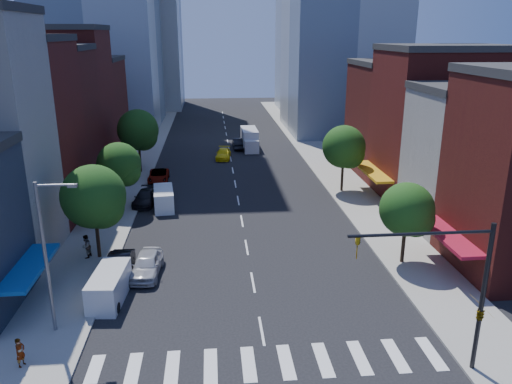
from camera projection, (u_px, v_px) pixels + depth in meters
ground at (262, 331)px, 29.24m from camera, size 220.00×220.00×0.00m
sidewalk_left at (137, 164)px, 66.07m from camera, size 5.00×120.00×0.15m
sidewalk_right at (323, 160)px, 68.24m from camera, size 5.00×120.00×0.15m
crosswalk at (267, 363)px, 26.39m from camera, size 19.00×3.00×0.01m
bldg_left_2 at (4, 135)px, 44.42m from camera, size 12.00×9.00×16.00m
bldg_left_3 at (36, 124)px, 52.64m from camera, size 12.00×8.00×15.00m
bldg_left_4 at (58, 104)px, 60.40m from camera, size 12.00×9.00×17.00m
bldg_left_5 at (79, 109)px, 70.02m from camera, size 12.00×10.00×13.00m
bldg_right_1 at (484, 161)px, 43.46m from camera, size 12.00×8.00×12.00m
bldg_right_2 at (440, 126)px, 51.54m from camera, size 12.00×10.00×15.00m
bldg_right_3 at (403, 120)px, 61.33m from camera, size 12.00×10.00×13.00m
traffic_signal at (472, 299)px, 24.57m from camera, size 7.24×2.24×8.00m
streetlight at (48, 249)px, 27.55m from camera, size 2.25×0.25×9.00m
tree_left_near at (96, 199)px, 37.13m from camera, size 4.80×4.80×7.30m
tree_left_mid at (121, 166)px, 47.67m from camera, size 4.20×4.20×6.65m
tree_left_far at (139, 132)px, 60.74m from camera, size 5.00×5.00×7.75m
tree_right_near at (409, 212)px, 36.49m from camera, size 4.00×4.00×6.20m
tree_right_far at (345, 149)px, 53.36m from camera, size 4.60×4.60×7.20m
parked_car_front at (147, 264)px, 35.81m from camera, size 2.25×4.91×1.63m
parked_car_second at (119, 266)px, 35.71m from camera, size 1.76×4.61×1.50m
parked_car_third at (159, 176)px, 58.43m from camera, size 2.42×5.03×1.38m
parked_car_rear at (145, 198)px, 50.68m from camera, size 2.39×4.98×1.40m
cargo_van_near at (109, 287)px, 32.23m from camera, size 2.23×4.82×2.00m
cargo_van_far at (164, 199)px, 49.40m from camera, size 2.35×4.81×1.98m
taxi at (223, 154)px, 69.06m from camera, size 2.40×4.91×1.38m
traffic_car_oncoming at (239, 143)px, 75.12m from camera, size 1.89×5.05×1.65m
traffic_car_far at (249, 138)px, 78.77m from camera, size 2.20×4.69×1.55m
box_truck at (250, 140)px, 74.59m from camera, size 2.40×7.44×2.98m
pedestrian_near at (20, 352)px, 25.72m from camera, size 0.58×0.69×1.61m
pedestrian_far at (86, 246)px, 38.19m from camera, size 0.88×1.03×1.83m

